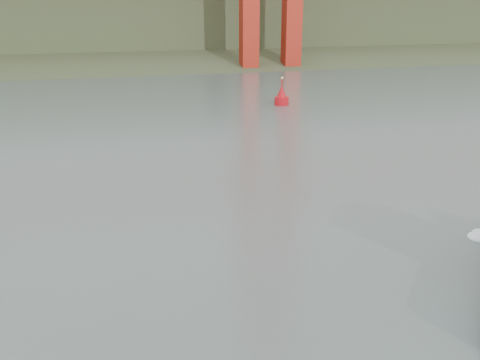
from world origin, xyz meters
name	(u,v)px	position (x,y,z in m)	size (l,w,h in m)	color
ground	(292,294)	(0.00, 0.00, 0.00)	(400.00, 400.00, 0.00)	#505F5A
headlands	(131,19)	(0.00, 125.50, 7.05)	(500.00, 105.36, 27.12)	#334025
nav_buoy	(282,97)	(13.49, 42.39, 0.97)	(1.76, 1.76, 3.68)	red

